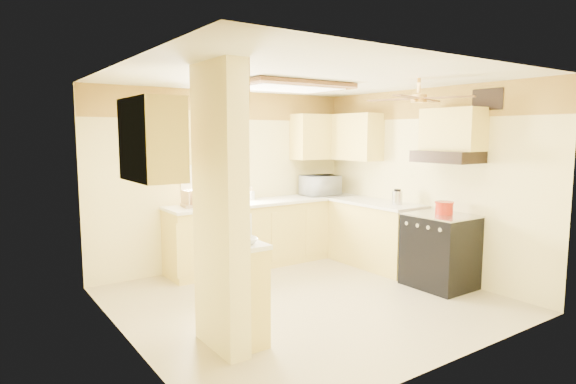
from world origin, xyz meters
TOP-DOWN VIEW (x-y plane):
  - floor at (0.00, 0.00)m, footprint 4.00×4.00m
  - ceiling at (0.00, 0.00)m, footprint 4.00×4.00m
  - wall_back at (0.00, 1.90)m, footprint 4.00×0.00m
  - wall_front at (0.00, -1.90)m, footprint 4.00×0.00m
  - wall_left at (-2.00, 0.00)m, footprint 0.00×3.80m
  - wall_right at (2.00, 0.00)m, footprint 0.00×3.80m
  - wallpaper_border at (0.00, 1.88)m, footprint 4.00×0.02m
  - partition_column at (-1.35, -0.55)m, footprint 0.20×0.70m
  - partition_ledge at (-1.13, -0.55)m, footprint 0.25×0.55m
  - ledge_top at (-1.13, -0.55)m, footprint 0.28×0.58m
  - lower_cabinets_back at (0.50, 1.60)m, footprint 3.00×0.60m
  - lower_cabinets_right at (1.70, 0.60)m, footprint 0.60×1.40m
  - countertop_back at (0.50, 1.59)m, footprint 3.04×0.64m
  - countertop_right at (1.69, 0.60)m, footprint 0.64×1.44m
  - dishwasher_panel at (-0.25, 1.29)m, footprint 0.58×0.02m
  - window at (-0.25, 1.89)m, footprint 0.92×0.02m
  - upper_cab_back_left at (-0.85, 1.72)m, footprint 0.60×0.35m
  - upper_cab_back_right at (1.55, 1.72)m, footprint 0.90×0.35m
  - upper_cab_right at (1.82, 1.25)m, footprint 0.35×1.00m
  - upper_cab_left_wall at (-1.82, -0.25)m, footprint 0.35×0.75m
  - upper_cab_over_stove at (1.82, -0.55)m, footprint 0.35×0.76m
  - stove at (1.67, -0.55)m, footprint 0.68×0.77m
  - range_hood at (1.74, -0.55)m, footprint 0.50×0.76m
  - poster_menu at (-1.24, -0.55)m, footprint 0.02×0.42m
  - poster_nashville at (-1.24, -0.55)m, footprint 0.02×0.42m
  - ceiling_light_panel at (0.10, 0.50)m, footprint 1.35×0.95m
  - ceiling_fan at (1.00, -0.70)m, footprint 1.15×1.15m
  - vent_grate at (1.98, -0.90)m, footprint 0.02×0.40m
  - microwave at (1.48, 1.59)m, footprint 0.60×0.44m
  - bowl at (-1.16, -0.66)m, footprint 0.26×0.26m
  - dutch_oven at (1.71, -0.55)m, footprint 0.23×0.23m
  - kettle at (1.72, 0.22)m, footprint 0.14×0.14m
  - dish_rack at (-0.60, 1.62)m, footprint 0.41×0.33m
  - utensil_crock at (0.32, 1.75)m, footprint 0.10×0.10m

SIDE VIEW (x-z plane):
  - floor at x=0.00m, z-range 0.00..0.00m
  - dishwasher_panel at x=-0.25m, z-range 0.03..0.83m
  - partition_ledge at x=-1.13m, z-range 0.00..0.90m
  - lower_cabinets_back at x=0.50m, z-range 0.00..0.90m
  - lower_cabinets_right at x=1.70m, z-range 0.00..0.90m
  - stove at x=1.67m, z-range 0.00..0.92m
  - ledge_top at x=-1.13m, z-range 0.90..0.94m
  - countertop_back at x=0.50m, z-range 0.90..0.94m
  - countertop_right at x=1.69m, z-range 0.90..0.94m
  - bowl at x=-1.16m, z-range 0.94..0.99m
  - dutch_oven at x=1.71m, z-range 0.92..1.07m
  - utensil_crock at x=0.32m, z-range 0.91..1.10m
  - dish_rack at x=-0.60m, z-range 0.91..1.13m
  - kettle at x=1.72m, z-range 0.93..1.14m
  - microwave at x=1.48m, z-range 0.94..1.25m
  - poster_nashville at x=-1.24m, z-range 0.92..1.48m
  - wall_back at x=0.00m, z-range -0.75..3.25m
  - wall_front at x=0.00m, z-range -0.75..3.25m
  - wall_left at x=-2.00m, z-range -0.65..3.15m
  - wall_right at x=2.00m, z-range -0.65..3.15m
  - partition_column at x=-1.35m, z-range 0.00..2.50m
  - window at x=-0.25m, z-range 1.04..2.06m
  - range_hood at x=1.74m, z-range 1.55..1.69m
  - upper_cab_back_left at x=-0.85m, z-range 1.50..2.20m
  - upper_cab_back_right at x=1.55m, z-range 1.50..2.20m
  - upper_cab_right at x=1.82m, z-range 1.50..2.20m
  - upper_cab_left_wall at x=-1.82m, z-range 1.50..2.20m
  - poster_menu at x=-1.24m, z-range 1.57..2.14m
  - upper_cab_over_stove at x=1.82m, z-range 1.69..2.21m
  - ceiling_fan at x=1.00m, z-range 2.16..2.42m
  - wallpaper_border at x=0.00m, z-range 2.10..2.50m
  - vent_grate at x=1.98m, z-range 2.17..2.42m
  - ceiling_light_panel at x=0.10m, z-range 2.42..2.49m
  - ceiling at x=0.00m, z-range 2.50..2.50m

